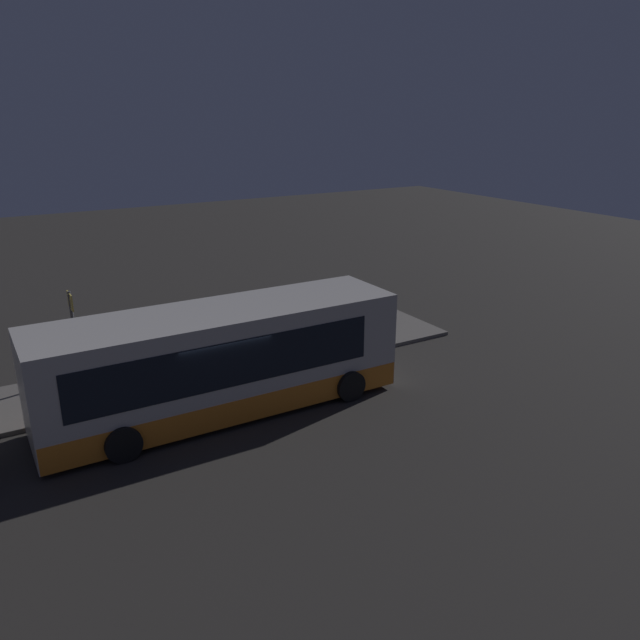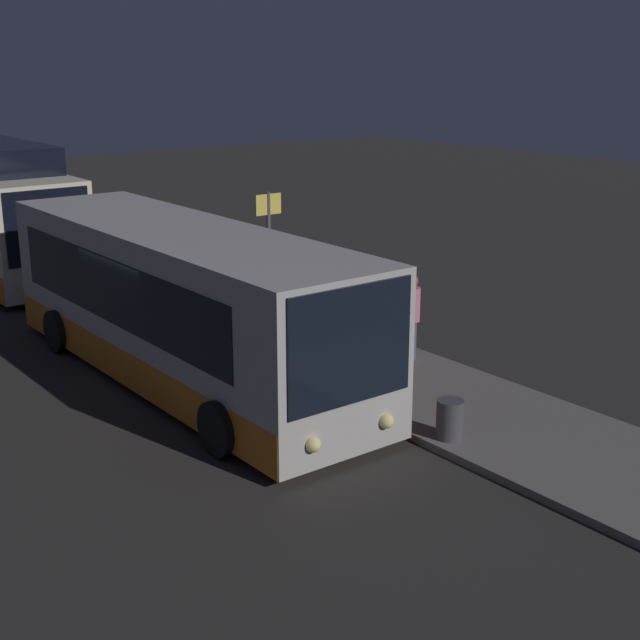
{
  "view_description": "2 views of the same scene",
  "coord_description": "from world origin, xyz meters",
  "px_view_note": "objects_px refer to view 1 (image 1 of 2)",
  "views": [
    {
      "loc": [
        -5.46,
        -14.94,
        8.1
      ],
      "look_at": [
        3.87,
        0.77,
        1.9
      ],
      "focal_mm": 35.0,
      "sensor_mm": 36.0,
      "label": 1
    },
    {
      "loc": [
        14.91,
        -7.74,
        6.01
      ],
      "look_at": [
        3.87,
        0.77,
        1.9
      ],
      "focal_mm": 50.0,
      "sensor_mm": 36.0,
      "label": 2
    }
  ],
  "objects_px": {
    "passenger_with_bags": "(188,337)",
    "trash_bin": "(348,341)",
    "passenger_boarding": "(234,322)",
    "sign_post": "(73,324)",
    "suitcase": "(224,346)",
    "bus_lead": "(220,362)",
    "passenger_waiting": "(238,328)"
  },
  "relations": [
    {
      "from": "passenger_boarding",
      "to": "trash_bin",
      "type": "height_order",
      "value": "passenger_boarding"
    },
    {
      "from": "passenger_waiting",
      "to": "trash_bin",
      "type": "distance_m",
      "value": 3.81
    },
    {
      "from": "passenger_boarding",
      "to": "passenger_with_bags",
      "type": "relative_size",
      "value": 0.99
    },
    {
      "from": "bus_lead",
      "to": "sign_post",
      "type": "xyz_separation_m",
      "value": [
        -3.07,
        4.15,
        0.43
      ]
    },
    {
      "from": "passenger_boarding",
      "to": "sign_post",
      "type": "xyz_separation_m",
      "value": [
        -5.19,
        0.12,
        0.82
      ]
    },
    {
      "from": "passenger_with_bags",
      "to": "suitcase",
      "type": "distance_m",
      "value": 1.45
    },
    {
      "from": "passenger_with_bags",
      "to": "sign_post",
      "type": "relative_size",
      "value": 0.63
    },
    {
      "from": "passenger_boarding",
      "to": "sign_post",
      "type": "relative_size",
      "value": 0.63
    },
    {
      "from": "passenger_waiting",
      "to": "passenger_with_bags",
      "type": "height_order",
      "value": "passenger_waiting"
    },
    {
      "from": "bus_lead",
      "to": "trash_bin",
      "type": "bearing_deg",
      "value": 18.47
    },
    {
      "from": "passenger_waiting",
      "to": "trash_bin",
      "type": "relative_size",
      "value": 2.83
    },
    {
      "from": "bus_lead",
      "to": "sign_post",
      "type": "distance_m",
      "value": 5.18
    },
    {
      "from": "bus_lead",
      "to": "passenger_waiting",
      "type": "height_order",
      "value": "bus_lead"
    },
    {
      "from": "suitcase",
      "to": "sign_post",
      "type": "height_order",
      "value": "sign_post"
    },
    {
      "from": "passenger_waiting",
      "to": "passenger_with_bags",
      "type": "bearing_deg",
      "value": -19.52
    },
    {
      "from": "sign_post",
      "to": "trash_bin",
      "type": "height_order",
      "value": "sign_post"
    },
    {
      "from": "passenger_with_bags",
      "to": "trash_bin",
      "type": "bearing_deg",
      "value": 44.03
    },
    {
      "from": "bus_lead",
      "to": "trash_bin",
      "type": "relative_size",
      "value": 15.72
    },
    {
      "from": "suitcase",
      "to": "trash_bin",
      "type": "relative_size",
      "value": 1.31
    },
    {
      "from": "suitcase",
      "to": "trash_bin",
      "type": "bearing_deg",
      "value": -24.41
    },
    {
      "from": "bus_lead",
      "to": "passenger_boarding",
      "type": "xyz_separation_m",
      "value": [
        2.12,
        4.03,
        -0.38
      ]
    },
    {
      "from": "passenger_waiting",
      "to": "passenger_with_bags",
      "type": "relative_size",
      "value": 1.04
    },
    {
      "from": "passenger_boarding",
      "to": "trash_bin",
      "type": "xyz_separation_m",
      "value": [
        3.29,
        -2.22,
        -0.63
      ]
    },
    {
      "from": "suitcase",
      "to": "passenger_with_bags",
      "type": "bearing_deg",
      "value": -171.73
    },
    {
      "from": "passenger_waiting",
      "to": "bus_lead",
      "type": "bearing_deg",
      "value": 44.73
    },
    {
      "from": "passenger_waiting",
      "to": "passenger_with_bags",
      "type": "distance_m",
      "value": 1.7
    },
    {
      "from": "passenger_with_bags",
      "to": "suitcase",
      "type": "xyz_separation_m",
      "value": [
        1.28,
        0.19,
        -0.65
      ]
    },
    {
      "from": "suitcase",
      "to": "sign_post",
      "type": "xyz_separation_m",
      "value": [
        -4.6,
        0.58,
        1.46
      ]
    },
    {
      "from": "trash_bin",
      "to": "sign_post",
      "type": "bearing_deg",
      "value": 164.59
    },
    {
      "from": "bus_lead",
      "to": "trash_bin",
      "type": "distance_m",
      "value": 5.8
    },
    {
      "from": "passenger_boarding",
      "to": "suitcase",
      "type": "relative_size",
      "value": 2.04
    },
    {
      "from": "bus_lead",
      "to": "passenger_with_bags",
      "type": "height_order",
      "value": "bus_lead"
    }
  ]
}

